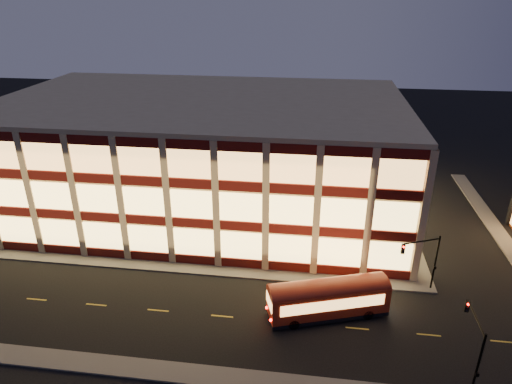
# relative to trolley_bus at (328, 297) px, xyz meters

# --- Properties ---
(ground) EXTENTS (200.00, 200.00, 0.00)m
(ground) POSITION_rel_trolley_bus_xyz_m (-13.37, 4.55, -2.01)
(ground) COLOR black
(ground) RESTS_ON ground
(sidewalk_office_south) EXTENTS (54.00, 2.00, 0.15)m
(sidewalk_office_south) POSITION_rel_trolley_bus_xyz_m (-16.37, 5.55, -1.93)
(sidewalk_office_south) COLOR #514F4C
(sidewalk_office_south) RESTS_ON ground
(sidewalk_office_east) EXTENTS (2.00, 30.00, 0.15)m
(sidewalk_office_east) POSITION_rel_trolley_bus_xyz_m (9.63, 21.55, -1.93)
(sidewalk_office_east) COLOR #514F4C
(sidewalk_office_east) RESTS_ON ground
(sidewalk_tower_west) EXTENTS (2.00, 30.00, 0.15)m
(sidewalk_tower_west) POSITION_rel_trolley_bus_xyz_m (20.63, 21.55, -1.93)
(sidewalk_tower_west) COLOR #514F4C
(sidewalk_tower_west) RESTS_ON ground
(sidewalk_near) EXTENTS (100.00, 2.00, 0.15)m
(sidewalk_near) POSITION_rel_trolley_bus_xyz_m (-13.37, -8.45, -1.93)
(sidewalk_near) COLOR #514F4C
(sidewalk_near) RESTS_ON ground
(office_building) EXTENTS (50.45, 30.45, 14.50)m
(office_building) POSITION_rel_trolley_bus_xyz_m (-16.28, 21.47, 5.24)
(office_building) COLOR tan
(office_building) RESTS_ON ground
(traffic_signal_far) EXTENTS (3.79, 1.87, 6.00)m
(traffic_signal_far) POSITION_rel_trolley_bus_xyz_m (8.84, 4.79, 2.11)
(traffic_signal_far) COLOR black
(traffic_signal_far) RESTS_ON ground
(traffic_signal_near) EXTENTS (0.32, 4.45, 6.00)m
(traffic_signal_near) POSITION_rel_trolley_bus_xyz_m (10.13, -6.48, 2.12)
(traffic_signal_near) COLOR black
(traffic_signal_near) RESTS_ON ground
(trolley_bus) EXTENTS (10.99, 5.92, 3.62)m
(trolley_bus) POSITION_rel_trolley_bus_xyz_m (0.00, 0.00, 0.00)
(trolley_bus) COLOR #981C08
(trolley_bus) RESTS_ON ground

